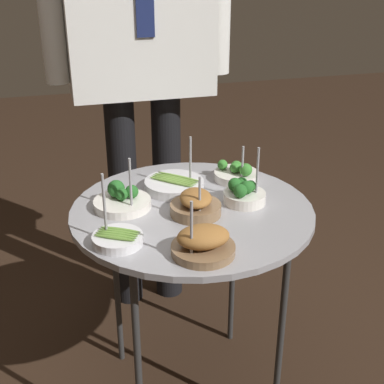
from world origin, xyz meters
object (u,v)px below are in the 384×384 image
Objects in this scene: bowl_roast_mid_right at (203,243)px; bowl_asparagus_back_left at (174,184)px; bowl_broccoli_front_right at (236,173)px; bowl_asparagus_front_center at (117,238)px; waiter_figure at (139,21)px; bowl_broccoli_front_left at (244,193)px; serving_cart at (192,223)px; bowl_broccoli_back_right at (122,200)px; bowl_roast_center at (197,205)px.

bowl_roast_mid_right is 0.37m from bowl_asparagus_back_left.
bowl_roast_mid_right is at bearing -119.75° from bowl_broccoli_front_right.
waiter_figure reaches higher than bowl_asparagus_front_center.
waiter_figure is at bearing 107.99° from bowl_broccoli_front_left.
waiter_figure is (0.01, 0.80, 0.41)m from bowl_roast_mid_right.
serving_cart is at bearing 178.20° from bowl_broccoli_front_left.
bowl_broccoli_front_left reaches higher than serving_cart.
waiter_figure reaches higher than bowl_roast_mid_right.
bowl_broccoli_back_right is at bearing 162.34° from serving_cart.
bowl_asparagus_back_left is 0.10× the size of waiter_figure.
bowl_broccoli_front_left is 1.07× the size of bowl_roast_mid_right.
bowl_broccoli_front_left is 0.72m from waiter_figure.
bowl_roast_center is at bearing -83.84° from serving_cart.
bowl_broccoli_front_left reaches higher than bowl_roast_center.
serving_cart is 4.09× the size of bowl_broccoli_front_left.
bowl_roast_center is (0.00, -0.04, 0.08)m from serving_cart.
serving_cart is 0.17m from bowl_broccoli_front_left.
waiter_figure is (-0.03, 0.56, 0.48)m from serving_cart.
bowl_roast_center is 0.08× the size of waiter_figure.
bowl_broccoli_front_right is 0.62m from waiter_figure.
bowl_broccoli_front_left is at bearing -102.40° from bowl_broccoli_front_right.
bowl_broccoli_front_left is 0.22m from bowl_asparagus_back_left.
bowl_roast_mid_right is (0.15, -0.30, 0.01)m from bowl_broccoli_back_right.
serving_cart is 3.82× the size of bowl_asparagus_back_left.
bowl_asparagus_front_center is 0.35m from bowl_asparagus_back_left.
bowl_asparagus_back_left is at bearing -174.42° from bowl_broccoli_front_right.
bowl_roast_center is 1.01× the size of bowl_broccoli_front_right.
bowl_broccoli_front_left is at bearing 12.80° from bowl_roast_center.
bowl_broccoli_back_right is (-0.19, 0.10, -0.01)m from bowl_roast_center.
bowl_roast_mid_right is 0.09× the size of waiter_figure.
bowl_broccoli_front_left is 0.93× the size of bowl_asparagus_back_left.
bowl_broccoli_front_left reaches higher than bowl_roast_mid_right.
waiter_figure is (-0.04, 0.60, 0.41)m from bowl_roast_center.
bowl_broccoli_front_right is at bearing 39.58° from serving_cart.
bowl_asparagus_front_center is at bearing -105.73° from waiter_figure.
bowl_asparagus_back_left is (-0.02, 0.13, 0.06)m from serving_cart.
bowl_broccoli_front_right is at bearing 35.18° from bowl_asparagus_front_center.
bowl_broccoli_front_left is 0.30m from bowl_roast_mid_right.
bowl_asparagus_front_center is at bearing -101.95° from bowl_broccoli_back_right.
bowl_asparagus_front_center reaches higher than bowl_asparagus_back_left.
waiter_figure reaches higher than bowl_roast_center.
bowl_broccoli_front_left is at bearing 19.40° from bowl_asparagus_front_center.
bowl_broccoli_back_right is (-0.34, 0.06, -0.01)m from bowl_broccoli_front_left.
bowl_roast_center is 0.21m from bowl_roast_mid_right.
bowl_broccoli_back_right is 0.09× the size of waiter_figure.
bowl_broccoli_back_right is 0.18m from bowl_asparagus_back_left.
waiter_figure reaches higher than bowl_broccoli_front_right.
bowl_broccoli_front_left is 0.15m from bowl_roast_center.
serving_cart is 3.78× the size of bowl_asparagus_front_center.
bowl_broccoli_front_left is at bearing -1.80° from serving_cart.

